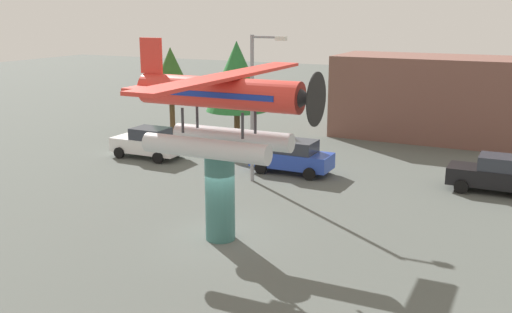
{
  "coord_description": "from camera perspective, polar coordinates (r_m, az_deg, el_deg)",
  "views": [
    {
      "loc": [
        10.32,
        -18.0,
        8.32
      ],
      "look_at": [
        0.0,
        3.0,
        2.5
      ],
      "focal_mm": 41.52,
      "sensor_mm": 36.0,
      "label": 1
    }
  ],
  "objects": [
    {
      "name": "display_pedestal",
      "position": [
        21.79,
        -3.49,
        -3.84
      ],
      "size": [
        1.1,
        1.1,
        3.33
      ],
      "primitive_type": "cylinder",
      "color": "#386B66",
      "rests_on": "ground"
    },
    {
      "name": "car_near_white",
      "position": [
        34.61,
        -10.34,
        1.33
      ],
      "size": [
        4.2,
        2.02,
        1.76
      ],
      "rotation": [
        0.0,
        0.0,
        3.14
      ],
      "color": "white",
      "rests_on": "ground"
    },
    {
      "name": "ground_plane",
      "position": [
        22.35,
        -3.43,
        -7.9
      ],
      "size": [
        140.0,
        140.0,
        0.0
      ],
      "primitive_type": "plane",
      "color": "#515651"
    },
    {
      "name": "floatplane_monument",
      "position": [
        20.95,
        -3.31,
        4.84
      ],
      "size": [
        6.93,
        10.41,
        4.0
      ],
      "rotation": [
        0.0,
        0.0,
        0.01
      ],
      "color": "silver",
      "rests_on": "display_pedestal"
    },
    {
      "name": "car_far_black",
      "position": [
        29.73,
        22.16,
        -1.58
      ],
      "size": [
        4.2,
        2.02,
        1.76
      ],
      "rotation": [
        0.0,
        0.0,
        3.14
      ],
      "color": "black",
      "rests_on": "ground"
    },
    {
      "name": "car_mid_blue",
      "position": [
        30.86,
        3.56,
        -0.01
      ],
      "size": [
        4.2,
        2.02,
        1.76
      ],
      "rotation": [
        0.0,
        0.0,
        3.14
      ],
      "color": "#2847B7",
      "rests_on": "ground"
    },
    {
      "name": "streetlight_primary",
      "position": [
        28.64,
        0.0,
        5.73
      ],
      "size": [
        1.84,
        0.28,
        7.18
      ],
      "color": "gray",
      "rests_on": "ground"
    },
    {
      "name": "storefront_building",
      "position": [
        41.0,
        16.15,
        5.52
      ],
      "size": [
        11.81,
        5.76,
        5.38
      ],
      "primitive_type": "cube",
      "color": "brown",
      "rests_on": "ground"
    },
    {
      "name": "tree_west",
      "position": [
        40.75,
        -8.2,
        8.02
      ],
      "size": [
        3.0,
        3.0,
        5.89
      ],
      "color": "brown",
      "rests_on": "ground"
    },
    {
      "name": "tree_east",
      "position": [
        35.87,
        -1.87,
        7.73
      ],
      "size": [
        3.76,
        3.76,
        6.53
      ],
      "color": "brown",
      "rests_on": "ground"
    }
  ]
}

